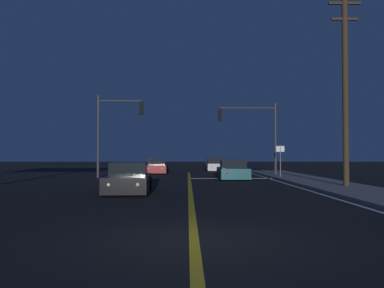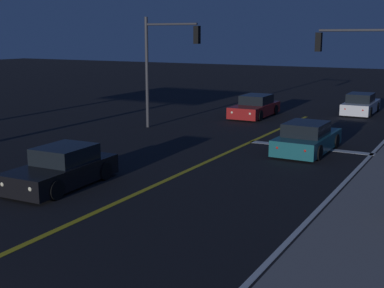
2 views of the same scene
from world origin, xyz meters
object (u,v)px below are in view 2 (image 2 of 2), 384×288
(car_parked_curb_red, at_px, (255,107))
(traffic_signal_near_right, at_px, (374,62))
(car_following_oncoming_white, at_px, (361,105))
(traffic_signal_far_left, at_px, (164,56))
(car_distant_tail_teal, at_px, (307,139))
(car_mid_block_black, at_px, (62,169))

(car_parked_curb_red, bearing_deg, traffic_signal_near_right, 145.06)
(car_parked_curb_red, distance_m, car_following_oncoming_white, 7.17)
(traffic_signal_near_right, xyz_separation_m, traffic_signal_far_left, (-10.50, -1.40, 0.14))
(car_following_oncoming_white, height_order, traffic_signal_far_left, traffic_signal_far_left)
(car_distant_tail_teal, height_order, car_following_oncoming_white, same)
(car_distant_tail_teal, xyz_separation_m, traffic_signal_far_left, (-8.47, 1.75, 3.38))
(car_distant_tail_teal, height_order, traffic_signal_near_right, traffic_signal_near_right)
(car_following_oncoming_white, bearing_deg, car_mid_block_black, -104.55)
(car_parked_curb_red, relative_size, traffic_signal_far_left, 0.79)
(car_parked_curb_red, xyz_separation_m, car_following_oncoming_white, (5.59, 4.50, -0.00))
(car_mid_block_black, bearing_deg, car_following_oncoming_white, -106.71)
(car_mid_block_black, height_order, traffic_signal_far_left, traffic_signal_far_left)
(car_parked_curb_red, distance_m, car_distant_tail_teal, 10.19)
(car_distant_tail_teal, xyz_separation_m, car_following_oncoming_white, (-0.30, 12.82, -0.00))
(car_distant_tail_teal, xyz_separation_m, car_mid_block_black, (-5.74, -9.17, -0.00))
(car_distant_tail_teal, xyz_separation_m, traffic_signal_near_right, (2.04, 3.15, 3.24))
(car_distant_tail_teal, bearing_deg, traffic_signal_far_left, 168.86)
(car_parked_curb_red, height_order, car_mid_block_black, same)
(car_mid_block_black, height_order, car_following_oncoming_white, same)
(traffic_signal_near_right, bearing_deg, car_mid_block_black, 57.75)
(car_distant_tail_teal, bearing_deg, car_mid_block_black, -121.48)
(car_mid_block_black, distance_m, car_following_oncoming_white, 22.66)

